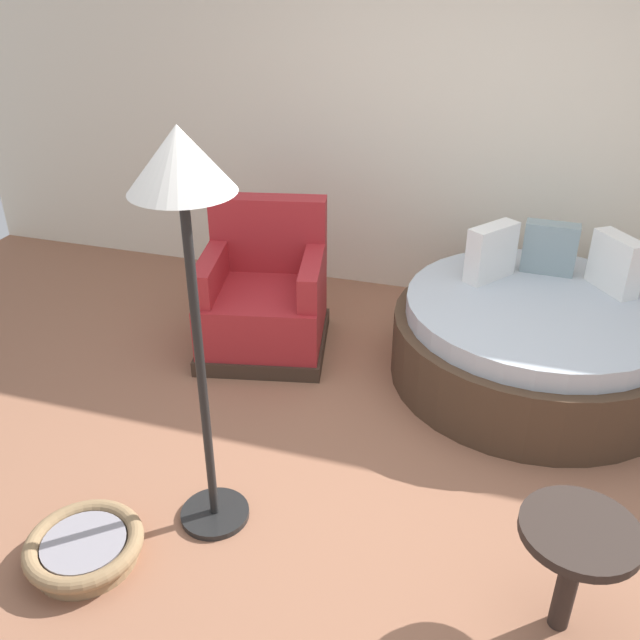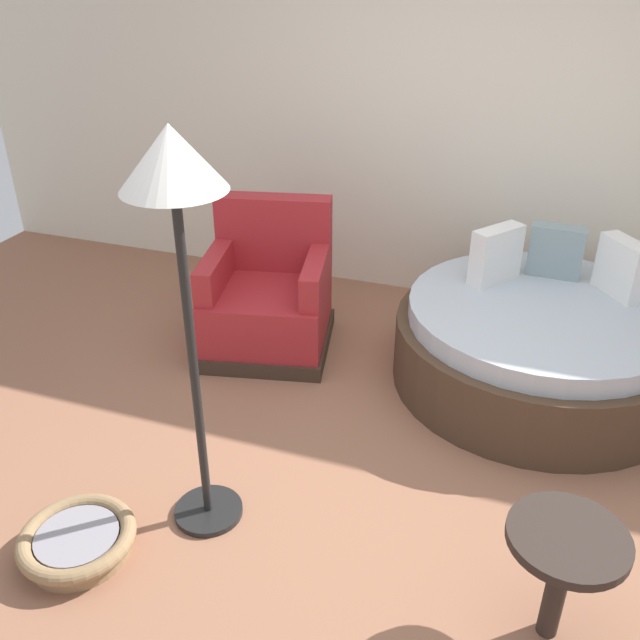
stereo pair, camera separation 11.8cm
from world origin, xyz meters
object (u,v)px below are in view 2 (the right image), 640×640
object	(u,v)px
pet_basket	(78,541)
red_armchair	(269,299)
side_table	(565,553)
floor_lamp	(176,203)
round_daybed	(538,343)

from	to	relation	value
pet_basket	red_armchair	bearing A→B (deg)	87.70
side_table	floor_lamp	world-z (taller)	floor_lamp
pet_basket	side_table	xyz separation A→B (m)	(1.97, 0.28, 0.35)
round_daybed	floor_lamp	size ratio (longest dim) A/B	0.93
pet_basket	side_table	bearing A→B (deg)	8.01
red_armchair	floor_lamp	distance (m)	2.00
floor_lamp	red_armchair	bearing A→B (deg)	102.51
red_armchair	pet_basket	xyz separation A→B (m)	(-0.08, -1.96, -0.26)
pet_basket	round_daybed	bearing A→B (deg)	49.28
round_daybed	pet_basket	bearing A→B (deg)	-130.72
pet_basket	floor_lamp	distance (m)	1.57
floor_lamp	pet_basket	bearing A→B (deg)	-136.37
red_armchair	floor_lamp	xyz separation A→B (m)	(0.35, -1.56, 1.20)
side_table	floor_lamp	size ratio (longest dim) A/B	0.29
red_armchair	side_table	xyz separation A→B (m)	(1.89, -1.69, 0.10)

